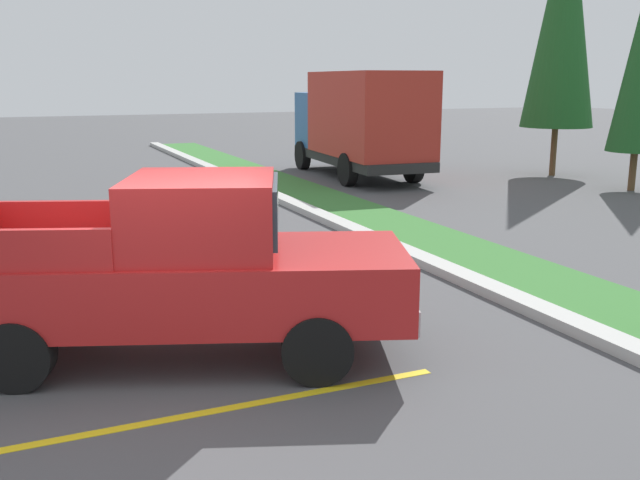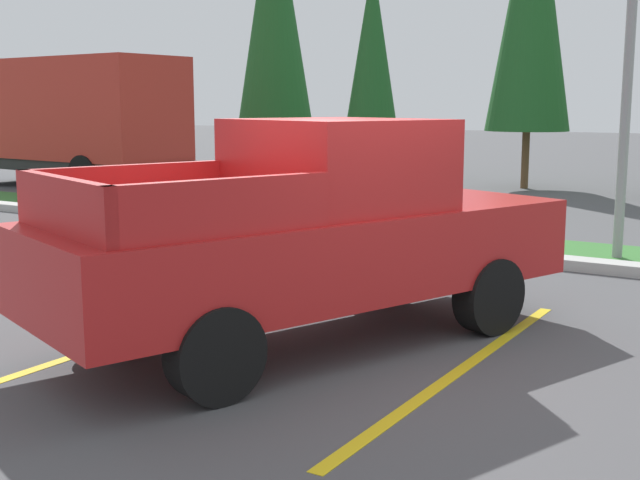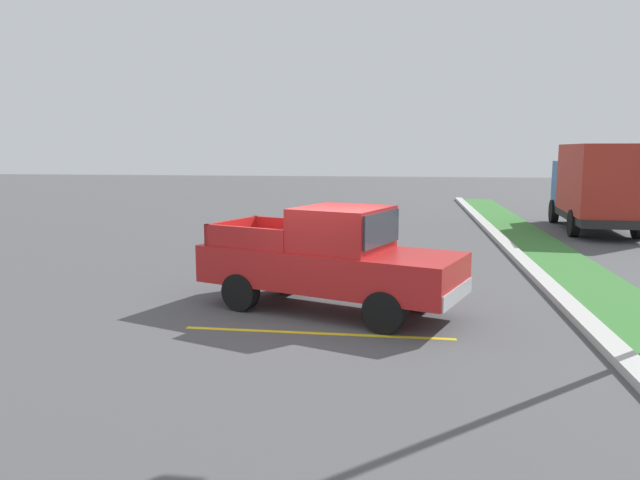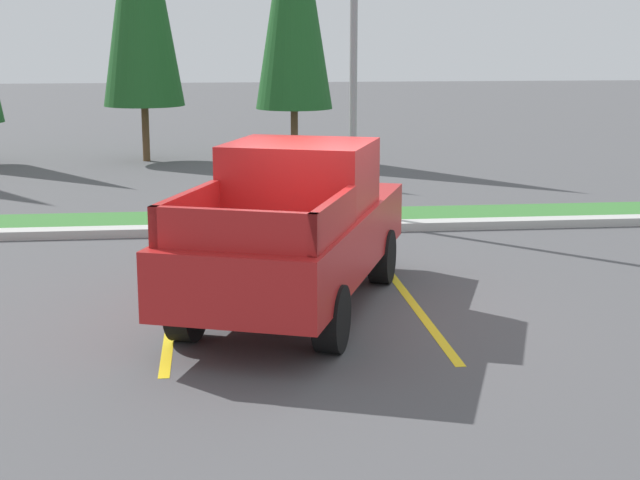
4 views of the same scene
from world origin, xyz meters
TOP-DOWN VIEW (x-y plane):
  - ground_plane at (0.00, 0.00)m, footprint 120.00×120.00m
  - parking_line_near at (-2.09, 0.18)m, footprint 0.12×4.80m
  - parking_line_far at (1.01, 0.18)m, footprint 0.12×4.80m
  - curb_strip at (0.00, 5.00)m, footprint 56.00×0.40m
  - grass_median at (0.00, 6.10)m, footprint 56.00×1.80m
  - pickup_truck_main at (-0.52, 0.23)m, footprint 3.59×5.55m
  - street_light at (1.05, 5.74)m, footprint 0.24×1.49m

SIDE VIEW (x-z plane):
  - ground_plane at x=0.00m, z-range 0.00..0.00m
  - parking_line_near at x=-2.09m, z-range 0.00..0.01m
  - parking_line_far at x=1.01m, z-range 0.00..0.01m
  - grass_median at x=0.00m, z-range 0.00..0.06m
  - curb_strip at x=0.00m, z-range 0.00..0.15m
  - pickup_truck_main at x=-0.52m, z-range -0.01..2.09m
  - street_light at x=1.05m, z-range 0.55..7.29m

